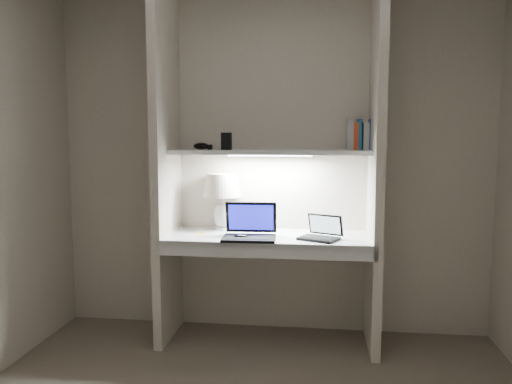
% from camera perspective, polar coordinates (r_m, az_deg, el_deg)
% --- Properties ---
extents(back_wall, '(3.20, 0.01, 2.50)m').
position_cam_1_polar(back_wall, '(3.73, 1.84, 3.12)').
color(back_wall, beige).
rests_on(back_wall, floor).
extents(alcove_panel_left, '(0.06, 0.55, 2.50)m').
position_cam_1_polar(alcove_panel_left, '(3.60, -10.22, 2.91)').
color(alcove_panel_left, beige).
rests_on(alcove_panel_left, floor).
extents(alcove_panel_right, '(0.06, 0.55, 2.50)m').
position_cam_1_polar(alcove_panel_right, '(3.46, 13.55, 2.70)').
color(alcove_panel_right, beige).
rests_on(alcove_panel_right, floor).
extents(desk, '(1.40, 0.55, 0.04)m').
position_cam_1_polar(desk, '(3.52, 1.40, -5.28)').
color(desk, white).
rests_on(desk, alcove_panel_left).
extents(desk_apron, '(1.46, 0.03, 0.10)m').
position_cam_1_polar(desk_apron, '(3.28, 0.94, -6.70)').
color(desk_apron, silver).
rests_on(desk_apron, desk).
extents(shelf, '(1.40, 0.36, 0.03)m').
position_cam_1_polar(shelf, '(3.55, 1.58, 4.57)').
color(shelf, silver).
rests_on(shelf, back_wall).
extents(strip_light, '(0.60, 0.04, 0.02)m').
position_cam_1_polar(strip_light, '(3.55, 1.58, 4.22)').
color(strip_light, white).
rests_on(strip_light, shelf).
extents(table_lamp, '(0.29, 0.29, 0.42)m').
position_cam_1_polar(table_lamp, '(3.70, -3.85, 0.02)').
color(table_lamp, white).
rests_on(table_lamp, desk).
extents(laptop_main, '(0.37, 0.32, 0.24)m').
position_cam_1_polar(laptop_main, '(3.42, -0.71, -4.37)').
color(laptop_main, black).
rests_on(laptop_main, desk).
extents(laptop_netbook, '(0.32, 0.30, 0.16)m').
position_cam_1_polar(laptop_netbook, '(3.41, 7.44, -4.72)').
color(laptop_netbook, black).
rests_on(laptop_netbook, desk).
extents(speaker, '(0.12, 0.10, 0.14)m').
position_cam_1_polar(speaker, '(3.74, 0.37, -3.20)').
color(speaker, silver).
rests_on(speaker, desk).
extents(mouse, '(0.11, 0.09, 0.04)m').
position_cam_1_polar(mouse, '(3.38, -1.77, -5.12)').
color(mouse, black).
rests_on(mouse, desk).
extents(cable_coil, '(0.12, 0.12, 0.01)m').
position_cam_1_polar(cable_coil, '(3.46, -1.36, -5.03)').
color(cable_coil, black).
rests_on(cable_coil, desk).
extents(sticky_note, '(0.08, 0.08, 0.00)m').
position_cam_1_polar(sticky_note, '(3.58, -6.42, -4.78)').
color(sticky_note, gold).
rests_on(sticky_note, desk).
extents(book_row, '(0.21, 0.14, 0.22)m').
position_cam_1_polar(book_row, '(3.63, 11.99, 6.34)').
color(book_row, silver).
rests_on(book_row, shelf).
extents(shelf_box, '(0.07, 0.05, 0.12)m').
position_cam_1_polar(shelf_box, '(3.60, -3.40, 5.81)').
color(shelf_box, black).
rests_on(shelf_box, shelf).
extents(shelf_gadget, '(0.13, 0.10, 0.05)m').
position_cam_1_polar(shelf_gadget, '(3.66, -6.27, 5.24)').
color(shelf_gadget, black).
rests_on(shelf_gadget, shelf).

